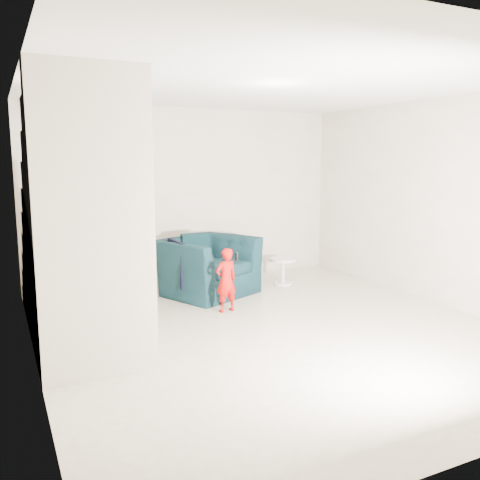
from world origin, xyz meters
The scene contains 12 objects.
floor centered at (0.00, 0.00, 0.00)m, with size 5.50×5.50×0.00m, color tan.
ceiling centered at (0.00, 0.00, 2.70)m, with size 5.50×5.50×0.00m, color silver.
back_wall centered at (0.00, 2.75, 1.35)m, with size 5.00×5.00×0.00m, color #AC9D8C.
left_wall centered at (-2.50, 0.00, 1.35)m, with size 5.50×5.50×0.00m, color #AC9D8C.
right_wall centered at (2.50, 0.00, 1.35)m, with size 5.50×5.50×0.00m, color #AC9D8C.
armchair centered at (-0.08, 1.80, 0.40)m, with size 1.23×1.08×0.80m, color black.
toddler centered at (-0.20, 0.88, 0.41)m, with size 0.30×0.20×0.82m, color #99040C.
side_table centered at (1.18, 1.80, 0.27)m, with size 0.41×0.41×0.41m.
staircase centered at (-2.00, 0.55, 0.95)m, with size 1.02×3.03×3.62m.
cushion centered at (-0.15, 2.12, 0.64)m, with size 0.42×0.12×0.40m, color black.
throw centered at (-0.56, 1.73, 0.50)m, with size 0.06×0.56×0.62m, color black.
phone centered at (-0.08, 0.83, 0.71)m, with size 0.02×0.05×0.10m, color black.
Camera 1 is at (-2.76, -4.79, 1.90)m, focal length 38.00 mm.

